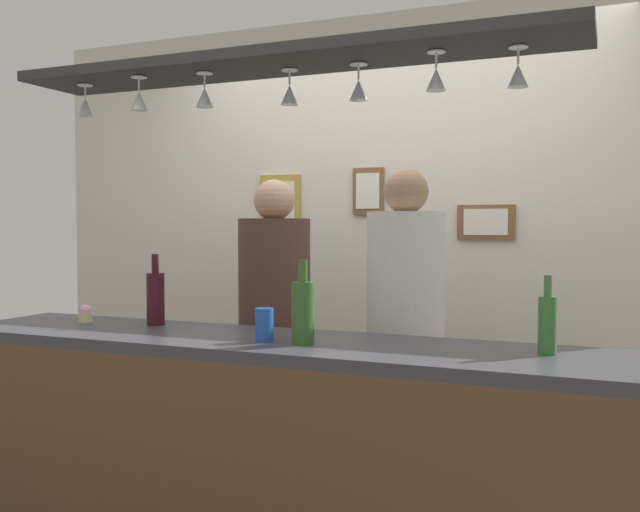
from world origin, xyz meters
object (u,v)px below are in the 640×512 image
person_middle_brown_shirt (274,318)px  picture_frame_crest (368,191)px  picture_frame_caricature (280,204)px  bottle_beer_green_import (547,323)px  picture_frame_lower_pair (486,222)px  person_right_white_patterned_shirt (405,321)px  drink_can (265,325)px  bottle_wine_dark_red (155,297)px  cupcake (85,314)px  bottle_champagne_green (303,311)px

person_middle_brown_shirt → picture_frame_crest: bearing=74.9°
picture_frame_caricature → bottle_beer_green_import: bearing=-39.5°
picture_frame_caricature → picture_frame_lower_pair: bearing=0.0°
person_middle_brown_shirt → person_right_white_patterned_shirt: 0.64m
picture_frame_crest → person_right_white_patterned_shirt: bearing=-60.4°
picture_frame_lower_pair → person_right_white_patterned_shirt: bearing=-105.9°
person_middle_brown_shirt → picture_frame_crest: picture_frame_crest is taller
bottle_beer_green_import → drink_can: size_ratio=2.13×
bottle_wine_dark_red → picture_frame_crest: size_ratio=1.15×
person_middle_brown_shirt → picture_frame_lower_pair: 1.24m
picture_frame_caricature → picture_frame_crest: picture_frame_crest is taller
drink_can → cupcake: 0.96m
picture_frame_lower_pair → bottle_champagne_green: bearing=-105.1°
bottle_beer_green_import → bottle_champagne_green: bottle_champagne_green is taller
bottle_wine_dark_red → picture_frame_caricature: bearing=91.6°
bottle_champagne_green → drink_can: bearing=-174.9°
bottle_wine_dark_red → drink_can: (0.63, -0.20, -0.06)m
person_middle_brown_shirt → person_right_white_patterned_shirt: bearing=0.0°
bottle_beer_green_import → cupcake: bearing=179.8°
person_right_white_patterned_shirt → picture_frame_lower_pair: bearing=74.1°
cupcake → picture_frame_lower_pair: picture_frame_lower_pair is taller
person_right_white_patterned_shirt → bottle_champagne_green: person_right_white_patterned_shirt is taller
bottle_champagne_green → bottle_wine_dark_red: size_ratio=1.00×
bottle_champagne_green → picture_frame_lower_pair: picture_frame_lower_pair is taller
person_right_white_patterned_shirt → picture_frame_lower_pair: (0.22, 0.76, 0.44)m
bottle_wine_dark_red → cupcake: bearing=-169.5°
bottle_wine_dark_red → bottle_champagne_green: bearing=-14.0°
picture_frame_caricature → cupcake: bearing=-102.2°
bottle_champagne_green → bottle_beer_green_import: bearing=8.7°
person_right_white_patterned_shirt → cupcake: bearing=-155.9°
drink_can → picture_frame_caricature: picture_frame_caricature is taller
bottle_beer_green_import → person_right_white_patterned_shirt: bearing=138.2°
bottle_champagne_green → picture_frame_crest: size_ratio=1.15×
picture_frame_caricature → picture_frame_crest: 0.55m
picture_frame_crest → picture_frame_caricature: bearing=180.0°
person_right_white_patterned_shirt → picture_frame_crest: 1.07m
drink_can → picture_frame_caricature: 1.69m
person_right_white_patterned_shirt → picture_frame_crest: picture_frame_crest is taller
picture_frame_lower_pair → bottle_beer_green_import: bearing=-72.4°
drink_can → bottle_wine_dark_red: bearing=161.9°
cupcake → picture_frame_lower_pair: size_ratio=0.26×
person_middle_brown_shirt → picture_frame_caricature: picture_frame_caricature is taller
person_middle_brown_shirt → bottle_champagne_green: 0.85m
person_middle_brown_shirt → bottle_beer_green_import: size_ratio=6.32×
drink_can → picture_frame_crest: bearing=94.4°
drink_can → picture_frame_crest: (-0.11, 1.48, 0.55)m
picture_frame_lower_pair → person_middle_brown_shirt: bearing=-138.3°
person_right_white_patterned_shirt → bottle_champagne_green: size_ratio=5.58×
picture_frame_caricature → picture_frame_lower_pair: size_ratio=1.13×
person_middle_brown_shirt → picture_frame_lower_pair: size_ratio=5.48×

